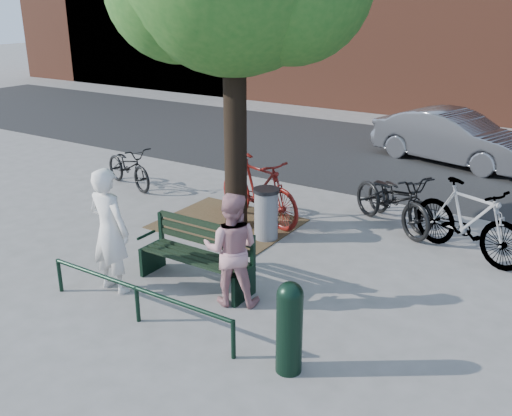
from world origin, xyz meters
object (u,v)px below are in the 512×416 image
Objects in this scene: bicycle_c at (392,200)px; parked_car at (453,137)px; park_bench at (199,253)px; person_left at (110,231)px; litter_bin at (266,214)px; bollard at (289,324)px; person_right at (231,249)px.

bicycle_c is 5.07m from parked_car.
park_bench is 1.29m from person_left.
park_bench is at bearing -174.62° from parked_car.
person_left reaches higher than litter_bin.
park_bench is 1.58× the size of bollard.
parked_car is (2.24, 9.48, -0.25)m from person_left.
person_right is 2.28m from litter_bin.
bicycle_c reaches higher than litter_bin.
person_right is 8.88m from parked_car.
person_right reaches higher than parked_car.
bicycle_c is at bearing 45.68° from litter_bin.
person_left reaches higher than parked_car.
person_left is 3.08m from bollard.
person_right is (0.73, -0.21, 0.31)m from park_bench.
person_left is 0.45× the size of parked_car.
person_left is 1.98× the size of litter_bin.
park_bench is 2.44m from bollard.
parked_car is at bearing -102.45° from person_left.
parked_car reaches higher than bicycle_c.
parked_car is at bearing 78.49° from litter_bin.
park_bench is 0.85× the size of bicycle_c.
litter_bin is 6.88m from parked_car.
bollard is at bearing -141.77° from bicycle_c.
person_left is at bearing -5.08° from person_right.
person_left is at bearing -177.96° from bicycle_c.
bicycle_c is at bearing -128.63° from person_right.
bicycle_c is (-0.56, 4.73, -0.05)m from bollard.
bollard reaches higher than litter_bin.
bollard is 0.27× the size of parked_car.
park_bench reaches higher than litter_bin.
parked_car is at bearing -119.71° from person_right.
parked_car reaches higher than bollard.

